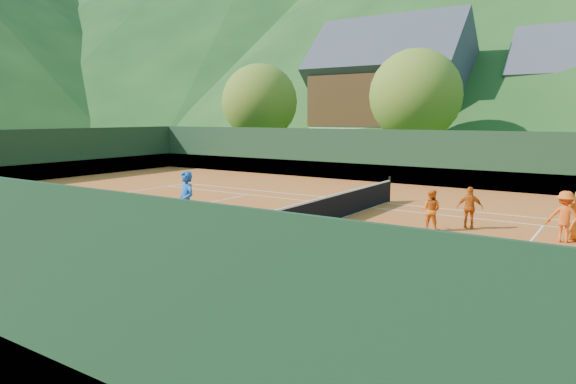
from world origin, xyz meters
The scene contains 41 objects.
ground centered at (0.00, 0.00, 0.00)m, with size 400.00×400.00×0.00m, color #295019.
clay_court centered at (0.00, 0.00, 0.01)m, with size 40.00×24.00×0.02m, color #AF521C.
coach centered at (-2.87, -3.57, 1.03)m, with size 0.74×0.48×2.02m, color blue.
student_a centered at (3.39, 1.27, 0.70)m, with size 0.66×0.51×1.36m, color orange.
student_b centered at (4.39, 2.22, 0.72)m, with size 0.83×0.34×1.41m, color #CD5A12.
student_d centered at (7.21, 1.86, 0.79)m, with size 0.99×0.57×1.54m, color #F85916.
tennis_ball_0 centered at (-2.90, -2.46, 0.05)m, with size 0.07×0.07×0.07m, color yellow.
tennis_ball_1 centered at (-0.95, -8.04, 0.05)m, with size 0.07×0.07×0.07m, color yellow.
tennis_ball_2 centered at (5.86, -2.43, 0.05)m, with size 0.07×0.07×0.07m, color yellow.
tennis_ball_3 centered at (1.72, -5.60, 0.05)m, with size 0.07×0.07×0.07m, color yellow.
tennis_ball_4 centered at (3.63, -7.40, 0.05)m, with size 0.07×0.07×0.07m, color yellow.
tennis_ball_5 centered at (0.59, -6.55, 0.05)m, with size 0.07×0.07×0.07m, color yellow.
tennis_ball_6 centered at (-4.24, -4.19, 0.05)m, with size 0.07×0.07×0.07m, color yellow.
tennis_ball_7 centered at (-0.71, -3.73, 0.05)m, with size 0.07×0.07×0.07m, color yellow.
tennis_ball_8 centered at (-5.10, -4.65, 0.05)m, with size 0.07×0.07×0.07m, color yellow.
tennis_ball_9 centered at (0.75, -6.81, 0.05)m, with size 0.07×0.07×0.07m, color yellow.
tennis_ball_10 centered at (4.32, -3.94, 0.05)m, with size 0.07×0.07×0.07m, color yellow.
tennis_ball_11 centered at (-0.71, -8.01, 0.05)m, with size 0.07×0.07×0.07m, color yellow.
tennis_ball_12 centered at (-2.98, -5.04, 0.05)m, with size 0.07×0.07×0.07m, color yellow.
tennis_ball_13 centered at (1.08, -8.31, 0.05)m, with size 0.07×0.07×0.07m, color yellow.
tennis_ball_14 centered at (-2.20, -8.79, 0.05)m, with size 0.07×0.07×0.07m, color yellow.
tennis_ball_15 centered at (-4.17, -7.16, 0.05)m, with size 0.07×0.07×0.07m, color yellow.
tennis_ball_16 centered at (-4.43, -7.21, 0.05)m, with size 0.07×0.07×0.07m, color yellow.
tennis_ball_17 centered at (-7.69, -3.80, 0.05)m, with size 0.07×0.07×0.07m, color yellow.
tennis_ball_18 centered at (4.12, -4.23, 0.05)m, with size 0.07×0.07×0.07m, color yellow.
tennis_ball_19 centered at (-5.73, -6.86, 0.05)m, with size 0.07×0.07×0.07m, color yellow.
tennis_ball_20 centered at (-5.65, -6.01, 0.05)m, with size 0.07×0.07×0.07m, color yellow.
tennis_ball_21 centered at (-3.76, -2.01, 0.05)m, with size 0.07×0.07×0.07m, color yellow.
tennis_ball_22 centered at (-2.77, -8.95, 0.05)m, with size 0.07×0.07×0.07m, color yellow.
tennis_ball_23 centered at (-0.71, -8.63, 0.05)m, with size 0.07×0.07×0.07m, color yellow.
tennis_ball_24 centered at (-2.83, -6.13, 0.05)m, with size 0.07×0.07×0.07m, color yellow.
tennis_ball_25 centered at (-2.39, -3.67, 0.05)m, with size 0.07×0.07×0.07m, color yellow.
tennis_ball_26 centered at (3.56, -6.73, 0.05)m, with size 0.07×0.07×0.07m, color yellow.
tennis_ball_27 centered at (2.79, -8.67, 0.05)m, with size 0.07×0.07×0.07m, color yellow.
court_lines centered at (0.00, 0.00, 0.02)m, with size 23.83×11.03×0.00m.
tennis_net centered at (0.00, 0.00, 0.52)m, with size 0.10×12.07×1.10m.
perimeter_fence centered at (0.00, 0.00, 1.27)m, with size 40.40×24.24×3.00m.
ball_hopper centered at (-5.09, -3.98, 0.77)m, with size 0.57×0.57×1.00m.
chalet_left centered at (-10.00, 30.00, 5.65)m, with size 13.80×9.93×12.92m.
tree_a centered at (-16.00, 18.00, 4.87)m, with size 6.00×6.00×7.88m.
tree_b centered at (-4.00, 20.00, 5.19)m, with size 6.40×6.40×8.40m.
Camera 1 is at (8.61, -15.07, 3.71)m, focal length 32.00 mm.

